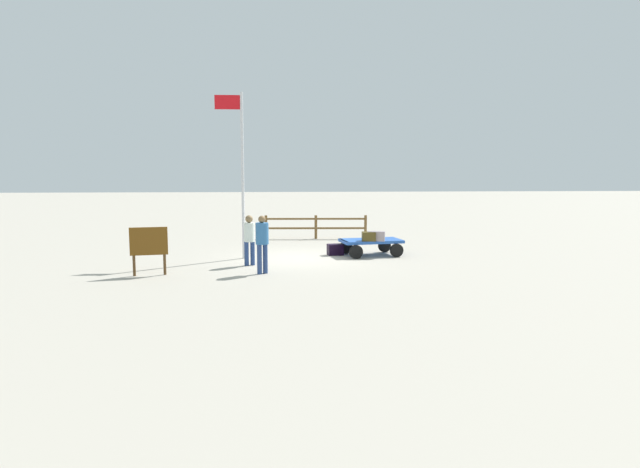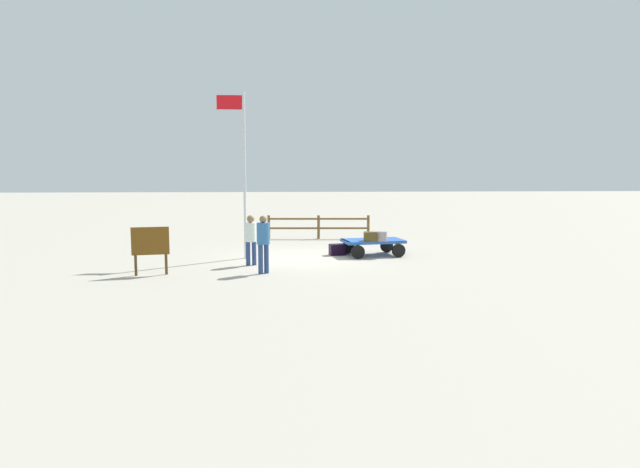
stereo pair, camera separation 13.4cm
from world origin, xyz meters
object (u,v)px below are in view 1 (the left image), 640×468
worker_lead (262,239)px  suitcase_olive (376,236)px  worker_trailing (249,236)px  luggage_cart (370,243)px  suitcase_maroon (335,250)px  suitcase_dark (369,236)px  flagpole (240,164)px  signboard (149,244)px

worker_lead → suitcase_olive: bearing=-143.8°
suitcase_olive → worker_lead: size_ratio=0.38×
worker_trailing → luggage_cart: bearing=-156.9°
suitcase_olive → suitcase_maroon: bearing=-21.8°
suitcase_dark → suitcase_maroon: size_ratio=0.82×
worker_trailing → flagpole: size_ratio=0.29×
signboard → flagpole: bearing=-129.9°
luggage_cart → suitcase_maroon: 1.27m
flagpole → luggage_cart: bearing=-175.5°
suitcase_olive → worker_trailing: size_ratio=0.40×
worker_lead → signboard: size_ratio=1.22×
worker_lead → flagpole: flagpole is taller
suitcase_maroon → worker_lead: size_ratio=0.35×
suitcase_maroon → worker_lead: (2.49, 3.38, 0.82)m
worker_trailing → suitcase_olive: bearing=-162.3°
suitcase_olive → suitcase_dark: suitcase_olive is taller
flagpole → signboard: flagpole is taller
suitcase_olive → signboard: size_ratio=0.46×
suitcase_dark → suitcase_olive: bearing=178.3°
suitcase_maroon → signboard: size_ratio=0.43×
luggage_cart → suitcase_maroon: bearing=-6.5°
worker_lead → luggage_cart: bearing=-139.0°
luggage_cart → signboard: 7.70m
suitcase_olive → signboard: (7.10, 2.85, 0.17)m
suitcase_olive → flagpole: 5.30m
suitcase_olive → signboard: 7.66m
suitcase_dark → flagpole: (4.40, -0.05, 2.50)m
worker_lead → flagpole: (0.80, -2.89, 2.21)m
suitcase_olive → flagpole: (4.67, -0.06, 2.49)m
flagpole → worker_trailing: bearing=103.8°
signboard → suitcase_dark: bearing=-157.3°
flagpole → suitcase_maroon: bearing=-171.4°
luggage_cart → flagpole: bearing=4.5°
worker_trailing → signboard: worker_trailing is taller
suitcase_olive → flagpole: bearing=-0.7°
suitcase_maroon → worker_lead: worker_lead is taller
flagpole → suitcase_dark: bearing=179.4°
suitcase_olive → worker_trailing: 4.54m
worker_trailing → flagpole: flagpole is taller
luggage_cart → worker_lead: bearing=41.0°
luggage_cart → worker_trailing: worker_trailing is taller
luggage_cart → worker_trailing: bearing=23.1°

